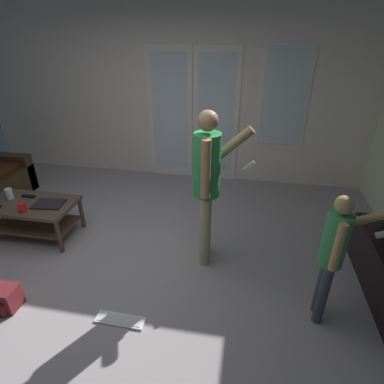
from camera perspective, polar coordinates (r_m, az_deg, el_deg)
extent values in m
cube|color=#999295|center=(3.53, -14.25, -13.89)|extent=(6.33, 5.17, 0.02)
cube|color=silver|center=(5.14, -4.37, 18.20)|extent=(6.33, 0.06, 2.86)
cube|color=white|center=(5.17, -3.99, 13.61)|extent=(0.72, 0.02, 2.10)
cube|color=silver|center=(5.15, -4.05, 14.11)|extent=(0.56, 0.01, 1.80)
cube|color=white|center=(5.04, 4.34, 13.23)|extent=(0.72, 0.02, 2.10)
cube|color=silver|center=(5.02, 4.35, 13.74)|extent=(0.56, 0.01, 1.80)
cube|color=white|center=(4.96, 16.47, 16.30)|extent=(0.70, 0.02, 1.42)
cube|color=silver|center=(4.94, 16.48, 16.27)|extent=(0.64, 0.01, 1.36)
cube|color=#3C2D19|center=(5.74, -30.84, 3.35)|extent=(0.93, 0.16, 0.57)
cube|color=brown|center=(4.17, -27.43, -2.02)|extent=(1.04, 0.59, 0.04)
cube|color=brown|center=(4.30, -26.64, -5.17)|extent=(0.96, 0.51, 0.02)
cylinder|color=brown|center=(3.84, -23.05, -7.57)|extent=(0.05, 0.05, 0.41)
cylinder|color=brown|center=(4.74, -29.77, -2.24)|extent=(0.05, 0.05, 0.41)
cylinder|color=brown|center=(4.20, -19.46, -3.67)|extent=(0.05, 0.05, 0.41)
cylinder|color=tan|center=(3.27, 2.35, -7.38)|extent=(0.11, 0.11, 0.80)
cylinder|color=tan|center=(3.41, 2.55, -5.69)|extent=(0.11, 0.11, 0.80)
cylinder|color=#309149|center=(3.00, 2.73, 4.87)|extent=(0.26, 0.26, 0.63)
sphere|color=#9D7856|center=(2.86, 2.92, 12.84)|extent=(0.19, 0.19, 0.19)
cylinder|color=#9D7856|center=(2.82, 2.51, 4.13)|extent=(0.09, 0.09, 0.56)
cylinder|color=#9D7856|center=(3.11, 6.81, 8.08)|extent=(0.48, 0.13, 0.45)
cube|color=white|center=(3.19, 10.33, 4.67)|extent=(0.13, 0.05, 0.12)
cylinder|color=#3D4152|center=(2.97, 22.67, -17.07)|extent=(0.08, 0.08, 0.59)
cylinder|color=#3D4152|center=(3.06, 22.49, -15.40)|extent=(0.08, 0.08, 0.59)
cylinder|color=#3A8D55|center=(2.69, 24.62, -8.00)|extent=(0.19, 0.19, 0.46)
sphere|color=tan|center=(2.53, 26.02, -2.13)|extent=(0.14, 0.14, 0.14)
cylinder|color=tan|center=(2.57, 25.03, -9.18)|extent=(0.07, 0.07, 0.41)
cylinder|color=tan|center=(2.77, 28.63, -4.50)|extent=(0.40, 0.10, 0.25)
cylinder|color=#2E2E26|center=(6.31, -30.89, 2.57)|extent=(0.26, 0.26, 0.02)
cube|color=maroon|center=(3.47, -31.34, -16.03)|extent=(0.30, 0.19, 0.22)
cube|color=white|center=(3.04, -12.95, -21.78)|extent=(0.44, 0.14, 0.02)
cube|color=silver|center=(3.03, -12.97, -21.64)|extent=(0.40, 0.10, 0.00)
cube|color=black|center=(4.02, -24.65, -2.00)|extent=(0.36, 0.27, 0.02)
cylinder|color=white|center=(4.36, -30.35, -0.26)|extent=(0.08, 0.08, 0.13)
cylinder|color=red|center=(3.97, -28.53, -2.50)|extent=(0.08, 0.08, 0.11)
cube|color=black|center=(4.31, -27.63, -0.67)|extent=(0.17, 0.05, 0.02)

